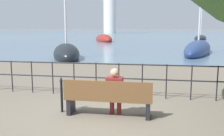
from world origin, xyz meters
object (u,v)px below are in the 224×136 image
at_px(seated_person_left, 115,90).
at_px(closed_umbrella, 62,92).
at_px(park_bench, 108,99).
at_px(sailboat_2, 66,54).
at_px(sailboat_3, 200,38).
at_px(sailboat_1, 198,49).
at_px(sailboat_4, 104,39).
at_px(harbor_lighthouse, 110,1).

height_order(seated_person_left, closed_umbrella, seated_person_left).
bearing_deg(closed_umbrella, park_bench, -5.63).
distance_m(park_bench, seated_person_left, 0.27).
distance_m(sailboat_2, sailboat_3, 35.13).
bearing_deg(sailboat_1, sailboat_3, 96.25).
bearing_deg(sailboat_4, sailboat_2, -108.41).
bearing_deg(sailboat_2, harbor_lighthouse, 76.25).
bearing_deg(sailboat_4, sailboat_3, 5.54).
xyz_separation_m(closed_umbrella, sailboat_3, (10.60, 42.99, -0.24)).
xyz_separation_m(sailboat_1, sailboat_2, (-9.72, -4.84, -0.04)).
xyz_separation_m(seated_person_left, harbor_lighthouse, (-17.87, 98.26, 12.37)).
relative_size(closed_umbrella, sailboat_3, 0.11).
bearing_deg(closed_umbrella, sailboat_4, 99.87).
height_order(sailboat_1, sailboat_4, sailboat_1).
distance_m(sailboat_2, sailboat_4, 22.96).
bearing_deg(harbor_lighthouse, sailboat_4, -80.64).
height_order(sailboat_2, sailboat_4, sailboat_2).
xyz_separation_m(sailboat_2, harbor_lighthouse, (-12.62, 87.24, 12.69)).
xyz_separation_m(seated_person_left, sailboat_3, (9.24, 43.03, -0.38)).
height_order(park_bench, seated_person_left, seated_person_left).
bearing_deg(park_bench, sailboat_2, 114.64).
distance_m(seated_person_left, sailboat_4, 34.66).
distance_m(park_bench, sailboat_1, 16.60).
bearing_deg(seated_person_left, park_bench, -151.05).
bearing_deg(sailboat_4, harbor_lighthouse, 75.91).
bearing_deg(seated_person_left, sailboat_2, 115.45).
xyz_separation_m(park_bench, sailboat_2, (-5.09, 11.10, -0.11)).
xyz_separation_m(closed_umbrella, sailboat_4, (-5.89, 33.85, -0.16)).
xyz_separation_m(sailboat_4, harbor_lighthouse, (-10.61, 64.37, 12.67)).
distance_m(sailboat_1, sailboat_4, 21.51).
relative_size(sailboat_1, sailboat_4, 1.47).
relative_size(park_bench, seated_person_left, 1.80).
distance_m(closed_umbrella, sailboat_1, 16.87).
distance_m(sailboat_3, harbor_lighthouse, 62.84).
relative_size(closed_umbrella, sailboat_1, 0.08).
distance_m(seated_person_left, closed_umbrella, 1.37).
xyz_separation_m(park_bench, closed_umbrella, (-1.22, 0.12, 0.07)).
relative_size(seated_person_left, harbor_lighthouse, 0.04).
bearing_deg(sailboat_1, park_bench, -89.99).
height_order(sailboat_1, sailboat_2, sailboat_1).
xyz_separation_m(seated_person_left, sailboat_1, (4.48, 15.86, -0.28)).
distance_m(seated_person_left, sailboat_3, 44.01).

